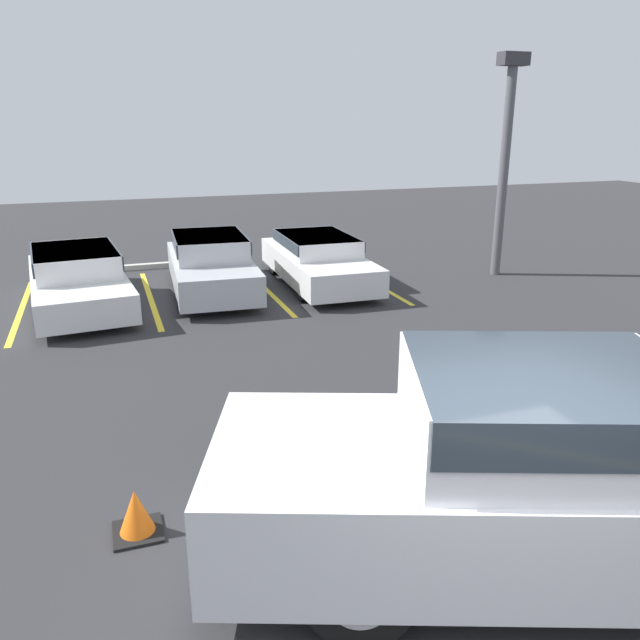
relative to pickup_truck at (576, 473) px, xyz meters
name	(u,v)px	position (x,y,z in m)	size (l,w,h in m)	color
stall_stripe_a	(21,309)	(-5.38, 10.25, -0.93)	(0.12, 4.94, 0.01)	yellow
stall_stripe_b	(150,298)	(-2.74, 10.25, -0.93)	(0.12, 4.94, 0.01)	yellow
stall_stripe_c	(265,288)	(-0.10, 10.25, -0.93)	(0.12, 4.94, 0.01)	yellow
stall_stripe_d	(367,279)	(2.54, 10.25, -0.93)	(0.12, 4.94, 0.01)	yellow
pickup_truck	(576,473)	(0.00, 0.00, 0.00)	(6.53, 4.06, 1.88)	silver
parked_sedan_a	(77,276)	(-4.20, 10.12, -0.28)	(2.25, 4.86, 1.22)	silver
parked_sedan_b	(211,262)	(-1.34, 10.32, -0.23)	(1.99, 4.45, 1.32)	#B7BABF
parked_sedan_c	(317,258)	(1.22, 10.25, -0.30)	(1.88, 4.63, 1.18)	silver
light_post	(505,151)	(5.87, 9.66, 2.14)	(0.70, 0.36, 5.31)	#515156
traffic_cone	(136,514)	(-3.57, 1.72, -0.72)	(0.47, 0.47, 0.47)	black
wheel_stop_curb	(141,267)	(-2.73, 13.24, -0.86)	(1.94, 0.20, 0.14)	#B7B2A8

